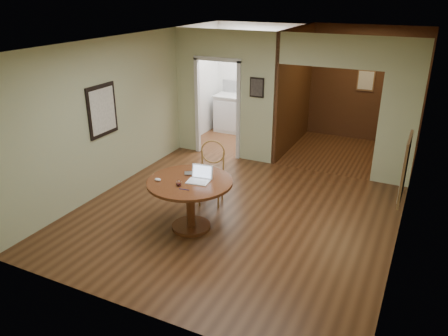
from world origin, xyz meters
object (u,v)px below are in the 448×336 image
at_px(open_laptop, 200,177).
at_px(closed_laptop, 195,174).
at_px(dining_table, 190,193).
at_px(chair, 212,169).

relative_size(open_laptop, closed_laptop, 1.08).
distance_m(dining_table, chair, 0.97).
bearing_deg(chair, dining_table, -96.51).
distance_m(open_laptop, closed_laptop, 0.23).
xyz_separation_m(dining_table, open_laptop, (0.14, 0.07, 0.27)).
height_order(chair, open_laptop, chair).
relative_size(chair, open_laptop, 3.11).
xyz_separation_m(chair, closed_laptop, (0.11, -0.75, 0.21)).
bearing_deg(dining_table, chair, 97.99).
bearing_deg(chair, closed_laptop, -96.43).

